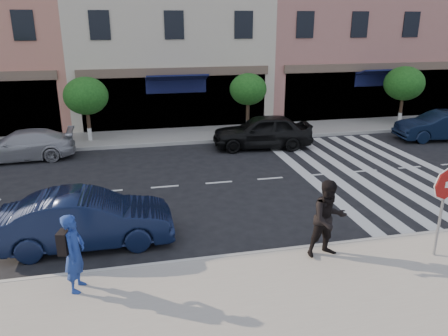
{
  "coord_description": "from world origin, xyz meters",
  "views": [
    {
      "loc": [
        -3.15,
        -10.86,
        5.71
      ],
      "look_at": [
        -0.35,
        1.57,
        1.4
      ],
      "focal_mm": 35.0,
      "sensor_mm": 36.0,
      "label": 1
    }
  ],
  "objects_px": {
    "photographer": "(74,253)",
    "car_far_left": "(22,145)",
    "walker": "(328,219)",
    "car_far_mid": "(262,131)",
    "car_near_mid": "(87,219)",
    "car_far_right": "(440,126)",
    "stop_sign": "(445,192)"
  },
  "relations": [
    {
      "from": "car_far_mid",
      "to": "car_far_right",
      "type": "bearing_deg",
      "value": 92.45
    },
    {
      "from": "walker",
      "to": "car_far_left",
      "type": "xyz_separation_m",
      "value": [
        -9.11,
        10.66,
        -0.5
      ]
    },
    {
      "from": "stop_sign",
      "to": "car_far_left",
      "type": "height_order",
      "value": "stop_sign"
    },
    {
      "from": "car_far_left",
      "to": "car_far_right",
      "type": "xyz_separation_m",
      "value": [
        19.77,
        -1.06,
        0.08
      ]
    },
    {
      "from": "walker",
      "to": "car_far_mid",
      "type": "bearing_deg",
      "value": 75.68
    },
    {
      "from": "car_near_mid",
      "to": "car_far_mid",
      "type": "distance_m",
      "value": 10.91
    },
    {
      "from": "photographer",
      "to": "walker",
      "type": "relative_size",
      "value": 0.9
    },
    {
      "from": "car_far_mid",
      "to": "walker",
      "type": "bearing_deg",
      "value": -2.38
    },
    {
      "from": "walker",
      "to": "car_near_mid",
      "type": "bearing_deg",
      "value": 154.06
    },
    {
      "from": "car_far_left",
      "to": "walker",
      "type": "bearing_deg",
      "value": 38.28
    },
    {
      "from": "car_far_right",
      "to": "car_far_left",
      "type": "bearing_deg",
      "value": -87.23
    },
    {
      "from": "walker",
      "to": "photographer",
      "type": "bearing_deg",
      "value": 175.73
    },
    {
      "from": "photographer",
      "to": "car_far_right",
      "type": "xyz_separation_m",
      "value": [
        16.56,
        9.76,
        -0.32
      ]
    },
    {
      "from": "stop_sign",
      "to": "photographer",
      "type": "bearing_deg",
      "value": -172.52
    },
    {
      "from": "walker",
      "to": "car_far_mid",
      "type": "relative_size",
      "value": 0.43
    },
    {
      "from": "car_far_mid",
      "to": "car_far_left",
      "type": "bearing_deg",
      "value": -86.44
    },
    {
      "from": "car_far_right",
      "to": "car_near_mid",
      "type": "bearing_deg",
      "value": -59.81
    },
    {
      "from": "photographer",
      "to": "car_far_mid",
      "type": "height_order",
      "value": "photographer"
    },
    {
      "from": "car_near_mid",
      "to": "car_far_mid",
      "type": "relative_size",
      "value": 0.97
    },
    {
      "from": "photographer",
      "to": "car_far_mid",
      "type": "distance_m",
      "value": 12.74
    },
    {
      "from": "walker",
      "to": "car_far_left",
      "type": "bearing_deg",
      "value": 124.71
    },
    {
      "from": "photographer",
      "to": "car_far_left",
      "type": "relative_size",
      "value": 0.41
    },
    {
      "from": "stop_sign",
      "to": "car_far_right",
      "type": "distance_m",
      "value": 13.03
    },
    {
      "from": "car_near_mid",
      "to": "photographer",
      "type": "bearing_deg",
      "value": 178.67
    },
    {
      "from": "photographer",
      "to": "car_near_mid",
      "type": "relative_size",
      "value": 0.39
    },
    {
      "from": "photographer",
      "to": "car_far_mid",
      "type": "relative_size",
      "value": 0.38
    },
    {
      "from": "photographer",
      "to": "walker",
      "type": "bearing_deg",
      "value": -74.22
    },
    {
      "from": "car_far_right",
      "to": "walker",
      "type": "bearing_deg",
      "value": -42.14
    },
    {
      "from": "stop_sign",
      "to": "walker",
      "type": "distance_m",
      "value": 2.8
    },
    {
      "from": "car_far_right",
      "to": "car_far_mid",
      "type": "bearing_deg",
      "value": -87.83
    },
    {
      "from": "photographer",
      "to": "stop_sign",
      "type": "bearing_deg",
      "value": -78.84
    },
    {
      "from": "stop_sign",
      "to": "car_far_right",
      "type": "relative_size",
      "value": 0.53
    }
  ]
}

